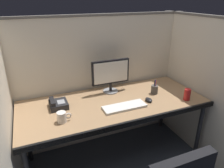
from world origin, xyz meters
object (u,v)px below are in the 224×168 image
desk_phone (58,104)px  soda_can (187,94)px  computer_mouse (149,100)px  coffee_mug (62,117)px  pen_cup (154,89)px  keyboard_main (125,107)px  desk (114,107)px  monitor_center (111,74)px

desk_phone → soda_can: bearing=-15.7°
computer_mouse → soda_can: soda_can is taller
computer_mouse → coffee_mug: size_ratio=0.76×
pen_cup → coffee_mug: bearing=-170.3°
keyboard_main → soda_can: soda_can is taller
soda_can → pen_cup: (-0.23, 0.26, -0.01)m
desk → soda_can: bearing=-18.1°
monitor_center → coffee_mug: (-0.62, -0.41, -0.17)m
desk → soda_can: 0.77m
keyboard_main → desk_phone: bearing=156.5°
soda_can → coffee_mug: (-1.28, 0.08, -0.01)m
keyboard_main → pen_cup: bearing=20.0°
keyboard_main → soda_can: 0.68m
desk → coffee_mug: bearing=-164.3°
desk → desk_phone: bearing=167.7°
computer_mouse → coffee_mug: 0.89m
monitor_center → pen_cup: size_ratio=2.60×
monitor_center → keyboard_main: size_ratio=1.00×
desk → monitor_center: size_ratio=4.42×
keyboard_main → desk_phone: desk_phone is taller
computer_mouse → desk_phone: (-0.89, 0.24, 0.02)m
desk → keyboard_main: keyboard_main is taller
soda_can → keyboard_main: bearing=171.8°
computer_mouse → desk_phone: size_ratio=0.51×
soda_can → coffee_mug: 1.28m
monitor_center → soda_can: monitor_center is taller
desk → computer_mouse: computer_mouse is taller
computer_mouse → monitor_center: bearing=126.7°
desk_phone → monitor_center: bearing=12.3°
desk_phone → pen_cup: 1.05m
desk → coffee_mug: coffee_mug is taller
computer_mouse → soda_can: (0.39, -0.12, 0.04)m
monitor_center → keyboard_main: (-0.01, -0.39, -0.20)m
pen_cup → coffee_mug: size_ratio=1.31×
keyboard_main → coffee_mug: 0.61m
monitor_center → computer_mouse: bearing=-53.3°
soda_can → desk_phone: bearing=164.3°
pen_cup → desk: bearing=-177.3°
desk_phone → pen_cup: size_ratio=1.15×
desk_phone → coffee_mug: (-0.01, -0.28, 0.01)m
keyboard_main → soda_can: size_ratio=3.52×
monitor_center → soda_can: 0.84m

